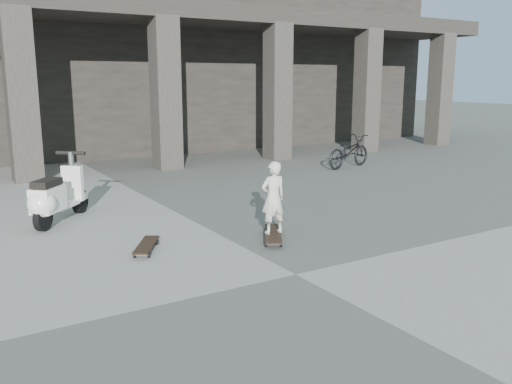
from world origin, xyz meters
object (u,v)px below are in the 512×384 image
longboard (273,234)px  scooter (53,199)px  child (273,198)px  bicycle (349,152)px  skateboard_spare (146,246)px

longboard → scooter: bearing=78.3°
longboard → child: bearing=0.0°
bicycle → scooter: bearing=91.2°
child → bicycle: (5.50, 4.64, -0.21)m
scooter → skateboard_spare: bearing=-117.1°
longboard → skateboard_spare: 1.90m
skateboard_spare → scooter: scooter is taller
child → bicycle: bearing=-136.7°
scooter → bicycle: 8.44m
scooter → bicycle: (8.18, 2.08, -0.02)m
skateboard_spare → scooter: bearing=53.6°
child → bicycle: size_ratio=0.65×
scooter → bicycle: scooter is taller
longboard → scooter: size_ratio=0.77×
skateboard_spare → child: child is taller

